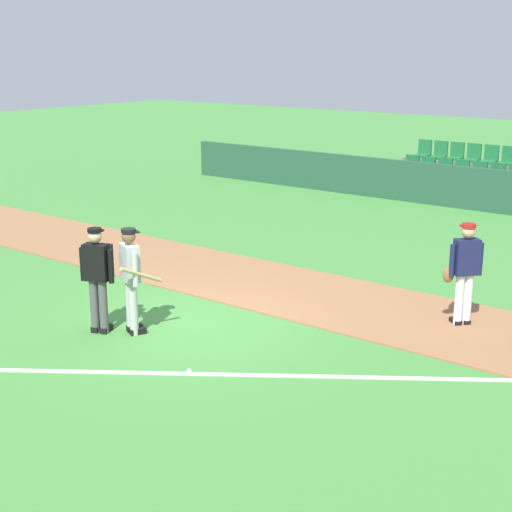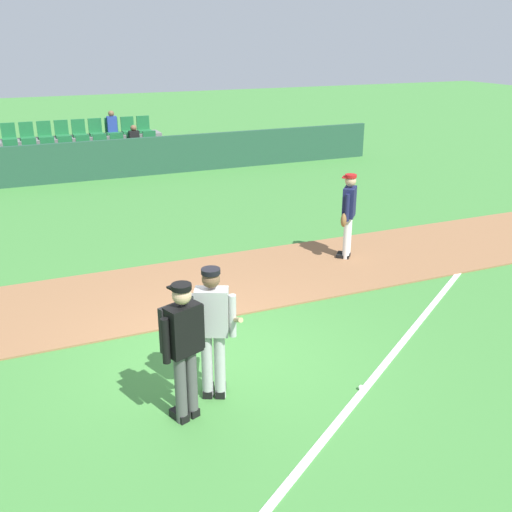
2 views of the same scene
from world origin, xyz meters
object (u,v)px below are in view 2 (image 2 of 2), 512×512
Objects in this scene: runner_navy_jersey at (348,214)px; baseball at (361,388)px; batter_grey_jersey at (213,329)px; umpire_home_plate at (183,344)px.

runner_navy_jersey reaches higher than baseball.
batter_grey_jersey is at bearing 160.96° from baseball.
runner_navy_jersey is at bearing 40.32° from umpire_home_plate.
umpire_home_plate is (-0.46, -0.29, 0.03)m from batter_grey_jersey.
umpire_home_plate and runner_navy_jersey have the same top height.
batter_grey_jersey is 5.47m from runner_navy_jersey.
umpire_home_plate is 2.48m from baseball.
baseball is at bearing -19.04° from batter_grey_jersey.
runner_navy_jersey is at bearing 61.18° from baseball.
runner_navy_jersey is (4.58, 3.88, -0.04)m from umpire_home_plate.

